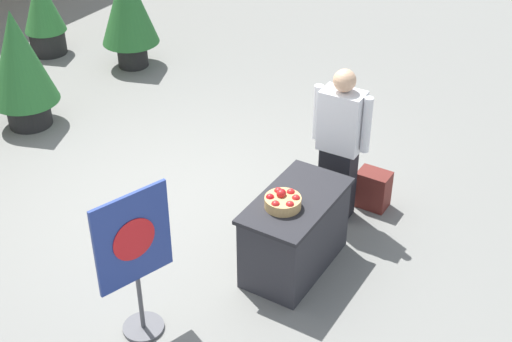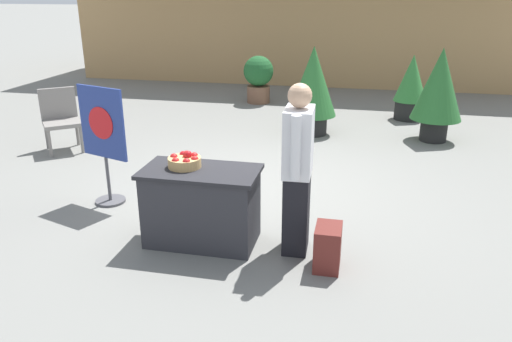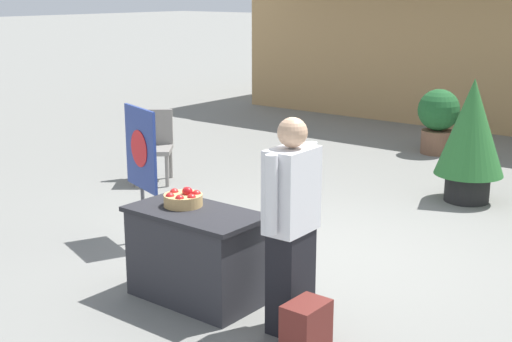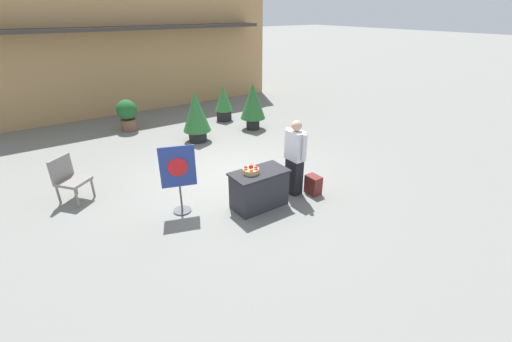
# 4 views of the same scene
# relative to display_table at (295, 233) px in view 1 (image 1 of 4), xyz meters

# --- Properties ---
(ground_plane) EXTENTS (120.00, 120.00, 0.00)m
(ground_plane) POSITION_rel_display_table_xyz_m (0.19, 1.46, -0.40)
(ground_plane) COLOR slate
(display_table) EXTENTS (1.17, 0.64, 0.79)m
(display_table) POSITION_rel_display_table_xyz_m (0.00, 0.00, 0.00)
(display_table) COLOR #2D2D33
(display_table) RESTS_ON ground_plane
(apple_basket) EXTENTS (0.33, 0.33, 0.16)m
(apple_basket) POSITION_rel_display_table_xyz_m (-0.17, 0.04, 0.45)
(apple_basket) COLOR tan
(apple_basket) RESTS_ON display_table
(person_visitor) EXTENTS (0.27, 0.61, 1.68)m
(person_visitor) POSITION_rel_display_table_xyz_m (0.96, 0.03, 0.46)
(person_visitor) COLOR black
(person_visitor) RESTS_ON ground_plane
(backpack) EXTENTS (0.24, 0.34, 0.42)m
(backpack) POSITION_rel_display_table_xyz_m (1.30, -0.25, -0.19)
(backpack) COLOR maroon
(backpack) RESTS_ON ground_plane
(poster_board) EXTENTS (0.66, 0.36, 1.42)m
(poster_board) POSITION_rel_display_table_xyz_m (-1.42, 0.71, 0.41)
(poster_board) COLOR #4C4C51
(poster_board) RESTS_ON ground_plane
(potted_plant_near_left) EXTENTS (0.83, 0.83, 1.56)m
(potted_plant_near_left) POSITION_rel_display_table_xyz_m (2.73, 4.24, 0.51)
(potted_plant_near_left) COLOR black
(potted_plant_near_left) RESTS_ON ground_plane
(potted_plant_far_right) EXTENTS (0.84, 0.84, 1.54)m
(potted_plant_far_right) POSITION_rel_display_table_xyz_m (0.66, 4.23, 0.46)
(potted_plant_far_right) COLOR black
(potted_plant_far_right) RESTS_ON ground_plane
(potted_plant_near_right) EXTENTS (0.63, 0.63, 1.26)m
(potted_plant_near_right) POSITION_rel_display_table_xyz_m (2.42, 5.66, 0.27)
(potted_plant_near_right) COLOR black
(potted_plant_near_right) RESTS_ON ground_plane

